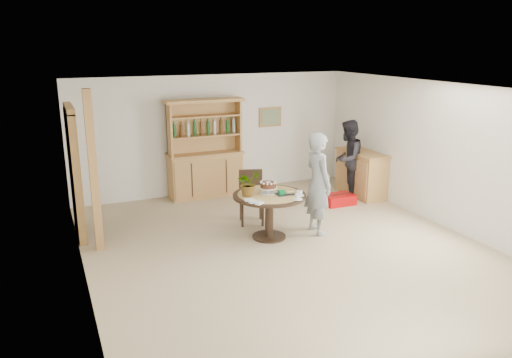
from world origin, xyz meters
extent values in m
plane|color=tan|center=(0.00, 0.00, 0.00)|extent=(7.00, 7.00, 0.00)
cube|color=white|center=(0.00, 3.50, 1.25)|extent=(6.00, 0.04, 2.50)
cube|color=white|center=(0.00, -3.50, 1.25)|extent=(6.00, 0.04, 2.50)
cube|color=white|center=(-3.00, 0.00, 1.25)|extent=(0.04, 7.00, 2.50)
cube|color=white|center=(3.00, 0.00, 1.25)|extent=(0.04, 7.00, 2.50)
cube|color=white|center=(0.00, 0.00, 2.50)|extent=(6.00, 7.00, 0.04)
cube|color=tan|center=(1.30, 3.47, 1.55)|extent=(0.52, 0.03, 0.42)
cube|color=#59724C|center=(1.30, 3.45, 1.55)|extent=(0.44, 0.02, 0.34)
cube|color=black|center=(-2.94, 2.00, 1.05)|extent=(0.10, 0.90, 2.10)
cube|color=tan|center=(-2.92, 1.50, 1.05)|extent=(0.12, 0.10, 2.10)
cube|color=tan|center=(-2.92, 2.50, 1.05)|extent=(0.12, 0.10, 2.10)
cube|color=tan|center=(-2.92, 2.00, 2.13)|extent=(0.12, 1.10, 0.10)
cube|color=tan|center=(-2.70, 1.20, 1.25)|extent=(0.12, 0.12, 2.50)
cube|color=tan|center=(-0.30, 3.24, 0.45)|extent=(1.50, 0.50, 0.90)
cube|color=tan|center=(-0.30, 3.24, 0.92)|extent=(1.56, 0.54, 0.04)
cube|color=tan|center=(-0.30, 3.34, 1.47)|extent=(1.50, 0.04, 1.06)
cube|color=tan|center=(-1.03, 3.19, 1.47)|extent=(0.04, 0.34, 1.06)
cube|color=tan|center=(0.43, 3.19, 1.47)|extent=(0.04, 0.34, 1.06)
cube|color=tan|center=(-0.30, 3.19, 1.30)|extent=(1.44, 0.32, 0.03)
cube|color=tan|center=(-0.30, 3.19, 1.70)|extent=(1.44, 0.32, 0.03)
cube|color=tan|center=(-0.30, 3.19, 2.01)|extent=(1.62, 0.40, 0.06)
cylinder|color=#194C1E|center=(-0.86, 3.19, 1.46)|extent=(0.07, 0.07, 0.28)
cylinder|color=#4C2D14|center=(-0.70, 3.19, 1.46)|extent=(0.07, 0.07, 0.28)
cylinder|color=#B2BFB2|center=(-0.54, 3.19, 1.46)|extent=(0.07, 0.07, 0.28)
cylinder|color=#194C1E|center=(-0.38, 3.19, 1.46)|extent=(0.07, 0.07, 0.28)
cylinder|color=#4C2D14|center=(-0.22, 3.19, 1.46)|extent=(0.07, 0.07, 0.28)
cylinder|color=#B2BFB2|center=(-0.06, 3.19, 1.46)|extent=(0.07, 0.07, 0.28)
cylinder|color=#194C1E|center=(0.10, 3.19, 1.46)|extent=(0.07, 0.07, 0.28)
cylinder|color=#4C2D14|center=(0.26, 3.19, 1.46)|extent=(0.07, 0.07, 0.28)
cube|color=tan|center=(2.74, 2.00, 0.45)|extent=(0.50, 1.20, 0.90)
cube|color=tan|center=(2.74, 2.00, 0.92)|extent=(0.54, 1.26, 0.04)
cylinder|color=black|center=(-0.05, 0.59, 0.73)|extent=(1.20, 1.20, 0.04)
cylinder|color=black|center=(-0.05, 0.59, 0.36)|extent=(0.14, 0.14, 0.70)
cylinder|color=black|center=(-0.05, 0.59, 0.01)|extent=(0.56, 0.56, 0.03)
cylinder|color=tan|center=(-0.05, 0.59, 0.76)|extent=(1.04, 1.04, 0.01)
cube|color=black|center=(-0.05, 1.34, 0.45)|extent=(0.53, 0.53, 0.04)
cube|color=black|center=(0.00, 1.52, 0.70)|extent=(0.41, 0.16, 0.46)
cube|color=black|center=(0.00, 1.52, 0.92)|extent=(0.41, 0.17, 0.05)
cube|color=black|center=(-0.28, 1.22, 0.22)|extent=(0.04, 0.04, 0.44)
cube|color=black|center=(0.06, 1.11, 0.22)|extent=(0.04, 0.04, 0.44)
cube|color=black|center=(-0.17, 1.57, 0.22)|extent=(0.04, 0.04, 0.44)
cube|color=black|center=(0.17, 1.46, 0.22)|extent=(0.04, 0.04, 0.44)
cylinder|color=white|center=(-0.05, 0.64, 0.77)|extent=(0.28, 0.28, 0.01)
cylinder|color=white|center=(-0.05, 0.64, 0.81)|extent=(0.05, 0.05, 0.08)
cylinder|color=white|center=(-0.05, 0.64, 0.85)|extent=(0.30, 0.30, 0.01)
cylinder|color=#4E2516|center=(-0.05, 0.64, 0.90)|extent=(0.26, 0.26, 0.09)
cylinder|color=white|center=(-0.05, 0.64, 0.95)|extent=(0.08, 0.08, 0.01)
sphere|color=white|center=(0.07, 0.64, 0.95)|extent=(0.04, 0.04, 0.04)
sphere|color=white|center=(0.05, 0.70, 0.95)|extent=(0.04, 0.04, 0.04)
sphere|color=white|center=(0.01, 0.74, 0.95)|extent=(0.04, 0.04, 0.04)
sphere|color=white|center=(-0.05, 0.76, 0.95)|extent=(0.04, 0.04, 0.04)
sphere|color=white|center=(-0.11, 0.74, 0.95)|extent=(0.04, 0.04, 0.04)
sphere|color=white|center=(-0.16, 0.70, 0.95)|extent=(0.04, 0.04, 0.04)
sphere|color=white|center=(-0.17, 0.64, 0.95)|extent=(0.04, 0.04, 0.04)
sphere|color=white|center=(-0.16, 0.58, 0.95)|extent=(0.04, 0.04, 0.04)
sphere|color=white|center=(-0.11, 0.54, 0.95)|extent=(0.04, 0.04, 0.04)
sphere|color=white|center=(-0.05, 0.52, 0.95)|extent=(0.04, 0.04, 0.04)
sphere|color=white|center=(0.01, 0.54, 0.95)|extent=(0.04, 0.04, 0.04)
sphere|color=white|center=(0.05, 0.58, 0.95)|extent=(0.04, 0.04, 0.04)
imported|color=#3F7233|center=(-0.40, 0.64, 0.97)|extent=(0.47, 0.44, 0.42)
cube|color=black|center=(0.17, 0.47, 0.77)|extent=(0.30, 0.20, 0.01)
cube|color=#0C6E33|center=(0.11, 0.47, 0.80)|extent=(0.10, 0.10, 0.06)
cube|color=#0C6E33|center=(0.11, 0.47, 0.83)|extent=(0.11, 0.02, 0.01)
cylinder|color=white|center=(0.35, 0.31, 0.76)|extent=(0.15, 0.15, 0.01)
imported|color=white|center=(0.35, 0.31, 0.81)|extent=(0.10, 0.10, 0.08)
cylinder|color=white|center=(0.23, 0.14, 0.76)|extent=(0.15, 0.15, 0.01)
imported|color=white|center=(0.23, 0.14, 0.81)|extent=(0.08, 0.08, 0.07)
cube|color=white|center=(-0.50, 0.39, 0.78)|extent=(0.14, 0.08, 0.03)
cube|color=white|center=(-0.47, 0.27, 0.78)|extent=(0.16, 0.11, 0.03)
cube|color=white|center=(-0.41, 0.17, 0.78)|extent=(0.16, 0.14, 0.03)
imported|color=gray|center=(0.80, 0.49, 0.86)|extent=(0.42, 0.64, 1.73)
imported|color=black|center=(2.40, 2.03, 0.81)|extent=(0.99, 0.96, 1.61)
cube|color=red|center=(1.96, 1.63, 0.10)|extent=(0.60, 0.40, 0.20)
cube|color=black|center=(1.96, 1.63, 0.20)|extent=(0.56, 0.04, 0.01)
camera|label=1|loc=(-3.34, -6.44, 3.15)|focal=35.00mm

